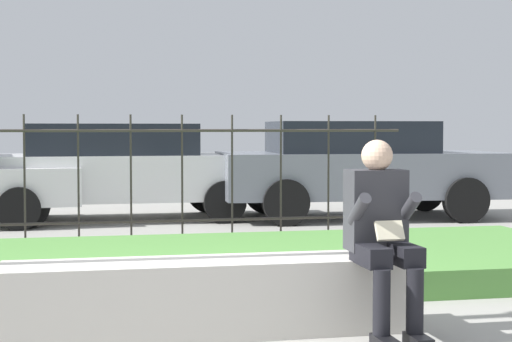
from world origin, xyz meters
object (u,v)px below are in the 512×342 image
person_seated_reader (382,228)px  car_parked_center (122,169)px  stone_bench (206,301)px  car_parked_right (358,166)px

person_seated_reader → car_parked_center: size_ratio=0.29×
stone_bench → car_parked_right: size_ratio=0.61×
car_parked_right → car_parked_center: (-3.53, 0.51, -0.03)m
stone_bench → person_seated_reader: size_ratio=2.05×
person_seated_reader → car_parked_center: 7.71m
stone_bench → car_parked_center: (-0.16, 7.30, 0.54)m
stone_bench → person_seated_reader: 1.26m
stone_bench → car_parked_center: bearing=91.2°
car_parked_center → car_parked_right: bearing=-8.4°
stone_bench → car_parked_right: 7.61m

